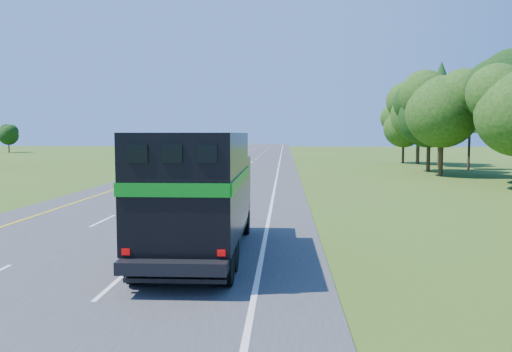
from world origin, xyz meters
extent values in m
cube|color=#38383A|center=(0.00, 50.00, 0.02)|extent=(15.00, 260.00, 0.04)
cube|color=yellow|center=(-5.50, 50.00, 0.04)|extent=(0.15, 260.00, 0.01)
cube|color=white|center=(5.50, 50.00, 0.04)|extent=(0.15, 260.00, 0.01)
cylinder|color=black|center=(2.37, 17.48, 0.64)|extent=(0.39, 1.20, 1.20)
cylinder|color=black|center=(4.66, 17.50, 0.64)|extent=(0.39, 1.20, 1.20)
cylinder|color=black|center=(2.42, 12.24, 0.64)|extent=(0.39, 1.20, 1.20)
cylinder|color=black|center=(4.71, 12.27, 0.64)|extent=(0.39, 1.20, 1.20)
cylinder|color=black|center=(2.43, 10.94, 0.64)|extent=(0.39, 1.20, 1.20)
cylinder|color=black|center=(4.72, 10.96, 0.64)|extent=(0.39, 1.20, 1.20)
cube|color=black|center=(3.55, 14.00, 0.77)|extent=(2.70, 8.75, 0.31)
cube|color=black|center=(3.51, 17.38, 1.96)|extent=(2.69, 1.99, 2.07)
cube|color=black|center=(3.50, 18.38, 2.50)|extent=(2.40, 0.09, 0.65)
cube|color=black|center=(3.55, 13.24, 2.42)|extent=(2.79, 6.35, 3.00)
cube|color=#078214|center=(3.58, 10.05, 2.57)|extent=(2.73, 0.07, 0.33)
cube|color=#078214|center=(2.17, 13.22, 2.57)|extent=(0.10, 6.32, 0.33)
cube|color=#078214|center=(4.94, 13.25, 2.57)|extent=(0.10, 6.32, 0.33)
cube|color=black|center=(2.77, 10.05, 3.43)|extent=(0.49, 0.05, 0.44)
cube|color=black|center=(3.58, 10.05, 3.43)|extent=(0.49, 0.05, 0.44)
cube|color=black|center=(4.40, 10.06, 3.43)|extent=(0.49, 0.05, 0.44)
cube|color=black|center=(3.58, 10.18, 0.37)|extent=(2.51, 0.15, 0.11)
cube|color=#B20505|center=(2.44, 10.04, 1.09)|extent=(0.20, 0.05, 0.15)
cube|color=#B20505|center=(4.73, 10.06, 1.09)|extent=(0.20, 0.05, 0.15)
imported|color=white|center=(-3.17, 33.77, 0.88)|extent=(2.88, 6.10, 1.68)
imported|color=silver|center=(-3.23, 98.55, 0.87)|extent=(2.35, 5.04, 1.67)
camera|label=1|loc=(6.21, -1.43, 3.90)|focal=35.00mm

